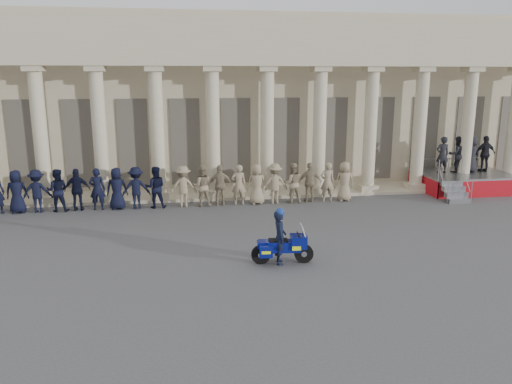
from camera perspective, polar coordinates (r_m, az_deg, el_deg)
The scene contains 6 objects.
ground at distance 16.98m, azimuth 1.44°, elevation -7.03°, with size 90.00×90.00×0.00m, color #47474A.
building at distance 30.60m, azimuth -3.33°, elevation 10.63°, with size 40.00×12.50×9.00m.
officer_rank at distance 23.04m, azimuth -14.20°, elevation 0.44°, with size 20.68×0.72×1.89m.
reviewing_stand at distance 28.05m, azimuth 22.79°, elevation 3.11°, with size 4.59×4.32×2.82m.
motorcycle at distance 15.98m, azimuth 3.11°, elevation -6.25°, with size 2.00×0.83×1.28m.
rider at distance 15.85m, azimuth 2.73°, elevation -5.06°, with size 0.47×0.67×1.83m.
Camera 1 is at (-2.77, -15.70, 5.85)m, focal length 35.00 mm.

